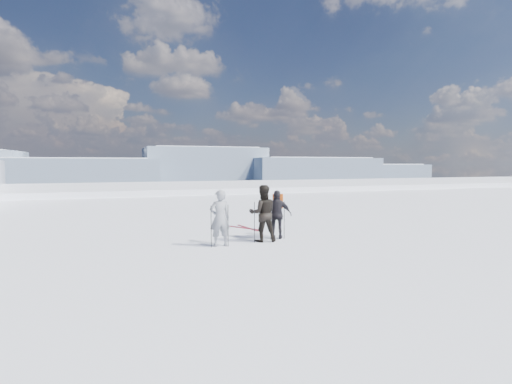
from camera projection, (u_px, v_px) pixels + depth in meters
The scene contains 8 objects.
lake_basin at pixel (183, 253), 40.95m from camera, with size 820.00×820.00×71.62m.
far_mountain_range at pixel (145, 173), 449.37m from camera, with size 770.00×110.00×53.00m.
skier_grey at pixel (220, 218), 12.49m from camera, with size 0.65×0.43×1.78m, color gray.
skier_dark at pixel (263, 213), 13.28m from camera, with size 0.92×0.72×1.89m, color black.
skier_pack at pixel (277, 215), 13.78m from camera, with size 0.99×0.41×1.68m, color black.
backpack at pixel (278, 183), 13.95m from camera, with size 0.36×0.20×0.50m, color #ED5C16.
ski_poles at pixel (254, 223), 13.11m from camera, with size 2.74×0.63×1.36m.
skis_loose at pixel (246, 228), 16.08m from camera, with size 0.97×1.70×0.03m.
Camera 1 is at (-6.75, -10.54, 2.58)m, focal length 28.00 mm.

